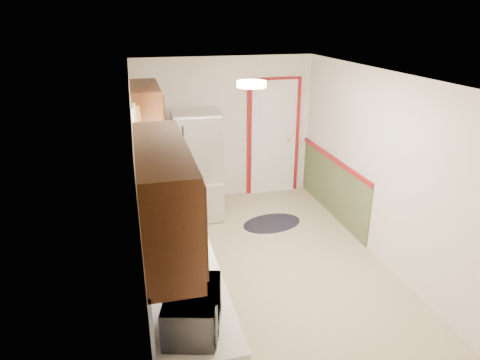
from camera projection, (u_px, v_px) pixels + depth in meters
room_shell at (271, 181)px, 4.98m from camera, size 3.20×5.20×2.52m
kitchen_run at (168, 235)px, 4.57m from camera, size 0.63×4.00×2.20m
back_wall_trim at (286, 148)px, 7.31m from camera, size 1.12×2.30×2.08m
ceiling_fixture at (252, 84)px, 4.31m from camera, size 0.30×0.30×0.06m
microwave at (193, 306)px, 2.97m from camera, size 0.43×0.60×0.37m
refrigerator at (197, 166)px, 6.55m from camera, size 0.72×0.72×1.70m
rug at (272, 223)px, 6.60m from camera, size 1.04×0.77×0.01m
cooktop at (164, 187)px, 5.47m from camera, size 0.54×0.64×0.02m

